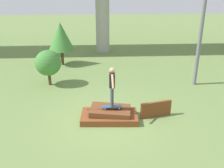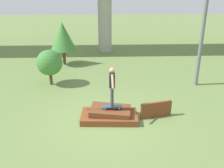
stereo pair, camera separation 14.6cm
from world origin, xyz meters
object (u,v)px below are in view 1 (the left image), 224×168
skater (112,84)px  utility_pole (204,10)px  skateboard (112,107)px  tree_behind_left (61,36)px  tree_behind_right (48,63)px

skater → utility_pole: utility_pole is taller
skateboard → utility_pole: (4.88, 3.71, 3.46)m
utility_pole → tree_behind_left: size_ratio=2.66×
skateboard → skater: 0.98m
skateboard → skater: size_ratio=0.50×
skateboard → tree_behind_left: bearing=111.0°
skateboard → skater: (0.00, -0.00, 0.98)m
skateboard → tree_behind_right: bearing=128.5°
utility_pole → tree_behind_left: 9.20m
skater → tree_behind_left: 8.49m
skater → tree_behind_left: size_ratio=0.56×
skateboard → utility_pole: 7.04m
skater → tree_behind_right: 5.26m
skater → skateboard: bearing=167.4°
tree_behind_left → skater: bearing=-69.0°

